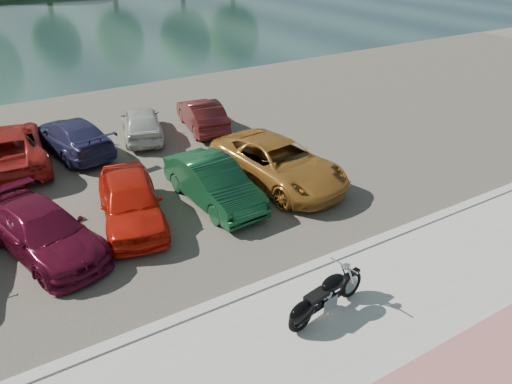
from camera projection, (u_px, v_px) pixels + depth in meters
ground at (379, 310)px, 11.25m from camera, size 200.00×200.00×0.00m
promenade at (413, 336)px, 10.48m from camera, size 60.00×6.00×0.10m
pink_path at (475, 383)px, 9.33m from camera, size 60.00×2.00×0.01m
kerb at (324, 262)px, 12.72m from camera, size 60.00×0.30×0.14m
parking_lot at (180, 146)px, 19.50m from camera, size 60.00×18.00×0.04m
river at (37, 29)px, 41.28m from camera, size 120.00×40.00×0.00m
motorcycle at (320, 300)px, 10.70m from camera, size 2.31×0.83×1.05m
car_3 at (44, 232)px, 12.87m from camera, size 2.87×4.67×1.27m
car_4 at (130, 201)px, 14.16m from camera, size 2.47×4.37×1.40m
car_5 at (214, 183)px, 15.23m from camera, size 1.68×4.19×1.35m
car_6 at (278, 163)px, 16.39m from camera, size 3.02×5.44×1.44m
car_10 at (8, 148)px, 17.51m from camera, size 2.71×5.30×1.43m
car_11 at (72, 136)px, 18.61m from camera, size 2.59×4.72×1.30m
car_12 at (142, 122)px, 19.97m from camera, size 2.45×4.00×1.27m
car_13 at (202, 115)px, 20.82m from camera, size 1.93×3.94×1.24m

